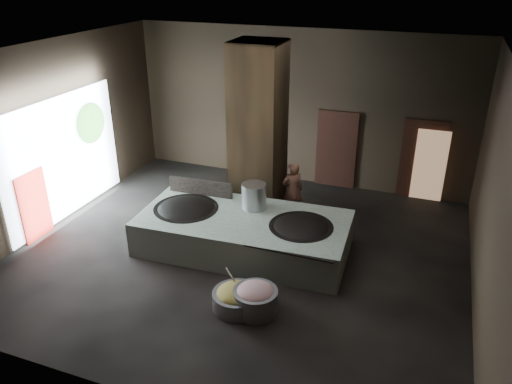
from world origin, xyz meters
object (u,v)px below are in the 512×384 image
at_px(hearth_platform, 244,233).
at_px(cook, 292,191).
at_px(wok_right, 301,230).
at_px(wok_left, 186,211).
at_px(meat_basin, 255,301).
at_px(stock_pot, 254,196).
at_px(veg_basin, 237,300).

height_order(hearth_platform, cook, cook).
bearing_deg(wok_right, wok_left, -177.95).
xyz_separation_m(wok_left, meat_basin, (2.51, -2.00, -0.51)).
distance_m(wok_right, cook, 2.00).
xyz_separation_m(stock_pot, cook, (0.55, 1.35, -0.36)).
xyz_separation_m(wok_right, cook, (-0.75, 1.85, 0.02)).
distance_m(wok_left, wok_right, 2.80).
xyz_separation_m(wok_right, veg_basin, (-0.66, -2.13, -0.57)).
height_order(hearth_platform, stock_pot, stock_pot).
bearing_deg(meat_basin, stock_pot, 111.17).
height_order(cook, meat_basin, cook).
height_order(hearth_platform, meat_basin, hearth_platform).
bearing_deg(wok_left, wok_right, 2.05).
height_order(wok_left, wok_right, wok_left).
bearing_deg(cook, hearth_platform, 37.73).
xyz_separation_m(wok_right, meat_basin, (-0.29, -2.10, -0.51)).
height_order(wok_right, meat_basin, wok_right).
xyz_separation_m(wok_left, veg_basin, (2.14, -2.03, -0.57)).
height_order(stock_pot, meat_basin, stock_pot).
bearing_deg(hearth_platform, meat_basin, -65.53).
distance_m(wok_right, meat_basin, 2.18).
bearing_deg(stock_pot, hearth_platform, -95.19).
bearing_deg(wok_left, cook, 43.60).
height_order(veg_basin, meat_basin, meat_basin).
height_order(wok_left, cook, cook).
bearing_deg(veg_basin, cook, 91.37).
bearing_deg(hearth_platform, veg_basin, -74.46).
distance_m(stock_pot, cook, 1.50).
xyz_separation_m(hearth_platform, cook, (0.60, 1.90, 0.36)).
xyz_separation_m(wok_left, cook, (2.05, 1.95, 0.02)).
bearing_deg(wok_right, hearth_platform, -177.88).
relative_size(stock_pot, cook, 0.40).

